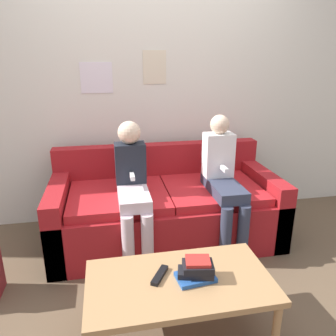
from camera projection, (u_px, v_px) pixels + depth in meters
name	position (u px, v px, depth m)	size (l,w,h in m)	color
ground_plane	(179.00, 274.00, 2.45)	(10.00, 10.00, 0.00)	brown
wall_back	(154.00, 84.00, 3.05)	(8.00, 0.06, 2.60)	silver
couch	(165.00, 209.00, 2.88)	(1.91, 0.89, 0.77)	maroon
coffee_table	(180.00, 285.00, 1.80)	(1.02, 0.56, 0.38)	#AD7F51
person_left	(132.00, 184.00, 2.53)	(0.24, 0.60, 1.07)	silver
person_right	(223.00, 178.00, 2.66)	(0.24, 0.60, 1.10)	#33384C
tv_remote	(160.00, 275.00, 1.81)	(0.12, 0.17, 0.02)	black
book_stack	(197.00, 271.00, 1.78)	(0.22, 0.16, 0.12)	#23519E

